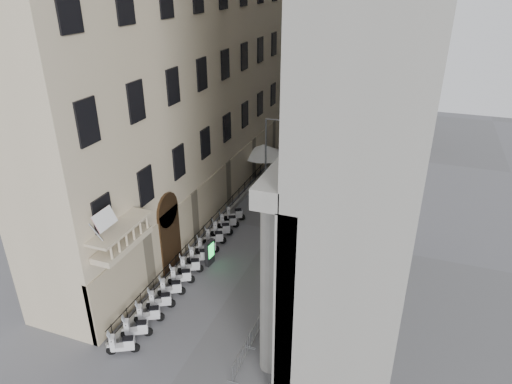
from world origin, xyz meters
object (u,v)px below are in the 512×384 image
at_px(pedestrian_a, 292,190).
at_px(pedestrian_b, 309,195).
at_px(scooter_0, 124,353).
at_px(info_kiosk, 210,252).
at_px(security_tent, 266,152).
at_px(street_lamp, 269,152).

relative_size(pedestrian_a, pedestrian_b, 0.99).
distance_m(scooter_0, info_kiosk, 9.17).
relative_size(info_kiosk, pedestrian_a, 0.96).
xyz_separation_m(security_tent, info_kiosk, (0.99, -14.86, -2.02)).
bearing_deg(pedestrian_a, street_lamp, -13.74).
height_order(scooter_0, pedestrian_a, pedestrian_a).
bearing_deg(info_kiosk, pedestrian_b, 75.51).
relative_size(street_lamp, pedestrian_a, 3.81).
distance_m(info_kiosk, pedestrian_b, 11.89).
xyz_separation_m(pedestrian_a, pedestrian_b, (1.67, -0.45, 0.01)).
distance_m(scooter_0, pedestrian_a, 20.95).
xyz_separation_m(street_lamp, info_kiosk, (-0.37, -11.42, -3.38)).
xyz_separation_m(security_tent, pedestrian_b, (5.17, -3.73, -1.98)).
height_order(street_lamp, info_kiosk, street_lamp).
relative_size(scooter_0, info_kiosk, 0.81).
height_order(info_kiosk, pedestrian_a, pedestrian_a).
bearing_deg(pedestrian_b, scooter_0, 115.42).
distance_m(security_tent, info_kiosk, 15.03).
relative_size(street_lamp, info_kiosk, 3.96).
distance_m(pedestrian_a, pedestrian_b, 1.73).
distance_m(street_lamp, info_kiosk, 11.92).
bearing_deg(info_kiosk, street_lamp, 94.23).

